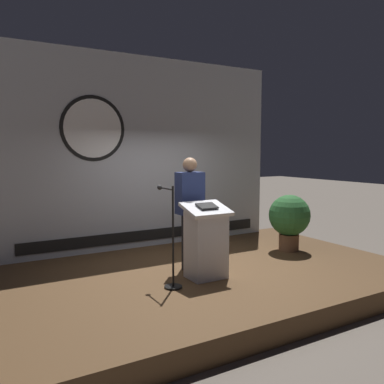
{
  "coord_description": "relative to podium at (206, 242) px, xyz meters",
  "views": [
    {
      "loc": [
        -3.08,
        -5.09,
        2.11
      ],
      "look_at": [
        -0.11,
        0.04,
        1.5
      ],
      "focal_mm": 37.39,
      "sensor_mm": 36.0,
      "label": 1
    }
  ],
  "objects": [
    {
      "name": "ground_plane",
      "position": [
        0.11,
        0.36,
        -0.82
      ],
      "size": [
        40.0,
        40.0,
        0.0
      ],
      "primitive_type": "plane",
      "color": "#6B6056"
    },
    {
      "name": "stage_platform",
      "position": [
        0.11,
        0.36,
        -0.67
      ],
      "size": [
        6.4,
        4.0,
        0.3
      ],
      "primitive_type": "cube",
      "color": "brown",
      "rests_on": "ground"
    },
    {
      "name": "speaker_person",
      "position": [
        0.01,
        0.48,
        0.35
      ],
      "size": [
        0.4,
        0.26,
        1.71
      ],
      "color": "black",
      "rests_on": "stage_platform"
    },
    {
      "name": "banner_display",
      "position": [
        0.08,
        2.21,
        1.24
      ],
      "size": [
        5.31,
        0.12,
        3.54
      ],
      "color": "#B2B7C1",
      "rests_on": "stage_platform"
    },
    {
      "name": "microphone_stand",
      "position": [
        -0.61,
        -0.09,
        -0.05
      ],
      "size": [
        0.24,
        0.55,
        1.36
      ],
      "color": "black",
      "rests_on": "stage_platform"
    },
    {
      "name": "potted_plant",
      "position": [
        2.14,
        0.57,
        0.08
      ],
      "size": [
        0.74,
        0.74,
        1.02
      ],
      "color": "brown",
      "rests_on": "stage_platform"
    },
    {
      "name": "podium",
      "position": [
        0.0,
        0.0,
        0.0
      ],
      "size": [
        0.64,
        0.5,
        1.09
      ],
      "color": "silver",
      "rests_on": "stage_platform"
    }
  ]
}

